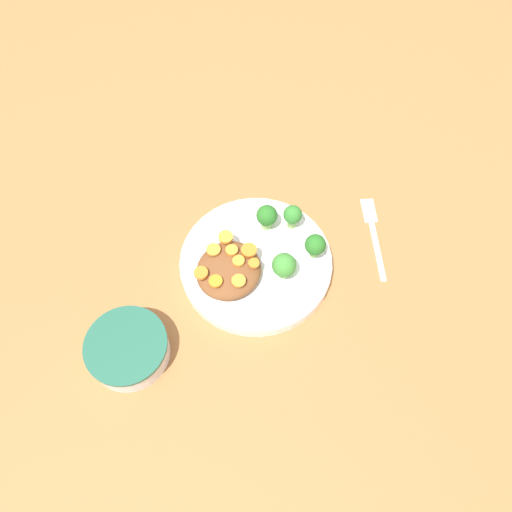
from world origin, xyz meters
TOP-DOWN VIEW (x-y plane):
  - ground_plane at (0.00, 0.00)m, footprint 4.00×4.00m
  - plate at (0.00, 0.00)m, footprint 0.26×0.26m
  - dip_bowl at (-0.24, 0.09)m, footprint 0.13×0.13m
  - stew_mound at (-0.05, 0.02)m, footprint 0.11×0.11m
  - broccoli_floret_0 at (0.07, 0.02)m, footprint 0.04×0.04m
  - broccoli_floret_1 at (0.09, -0.02)m, footprint 0.03×0.03m
  - broccoli_floret_2 at (0.00, -0.05)m, footprint 0.04×0.04m
  - broccoli_floret_3 at (0.06, -0.08)m, footprint 0.04×0.04m
  - carrot_slice_0 at (-0.02, 0.03)m, footprint 0.02×0.02m
  - carrot_slice_1 at (-0.08, 0.05)m, footprint 0.02×0.02m
  - carrot_slice_2 at (-0.06, -0.01)m, footprint 0.02×0.02m
  - carrot_slice_3 at (-0.08, 0.03)m, footprint 0.02×0.02m
  - carrot_slice_4 at (-0.04, 0.06)m, footprint 0.02×0.02m
  - carrot_slice_5 at (-0.01, 0.01)m, footprint 0.03×0.03m
  - carrot_slice_6 at (-0.02, -0.01)m, footprint 0.02×0.02m
  - carrot_slice_7 at (-0.03, 0.01)m, footprint 0.02×0.02m
  - carrot_slice_8 at (-0.01, 0.06)m, footprint 0.03×0.03m
  - fork at (0.17, -0.15)m, footprint 0.15×0.11m

SIDE VIEW (x-z plane):
  - ground_plane at x=0.00m, z-range 0.00..0.00m
  - fork at x=0.17m, z-range 0.00..0.01m
  - plate at x=0.00m, z-range 0.00..0.03m
  - dip_bowl at x=-0.24m, z-range 0.00..0.05m
  - stew_mound at x=-0.05m, z-range 0.02..0.05m
  - broccoli_floret_0 at x=0.07m, z-range 0.03..0.08m
  - broccoli_floret_2 at x=0.00m, z-range 0.03..0.08m
  - broccoli_floret_1 at x=0.09m, z-range 0.03..0.08m
  - broccoli_floret_3 at x=0.06m, z-range 0.03..0.08m
  - carrot_slice_4 at x=-0.04m, z-range 0.05..0.06m
  - carrot_slice_6 at x=-0.02m, z-range 0.05..0.06m
  - carrot_slice_3 at x=-0.08m, z-range 0.05..0.06m
  - carrot_slice_2 at x=-0.06m, z-range 0.05..0.06m
  - carrot_slice_7 at x=-0.03m, z-range 0.05..0.06m
  - carrot_slice_1 at x=-0.08m, z-range 0.05..0.06m
  - carrot_slice_5 at x=-0.01m, z-range 0.05..0.06m
  - carrot_slice_0 at x=-0.02m, z-range 0.05..0.06m
  - carrot_slice_8 at x=-0.01m, z-range 0.05..0.06m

